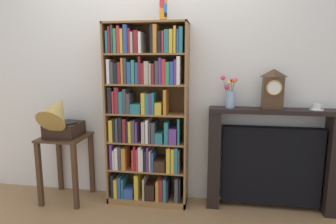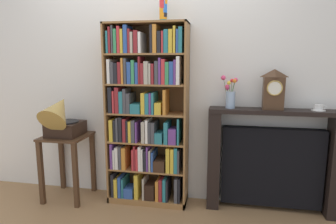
% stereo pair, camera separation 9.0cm
% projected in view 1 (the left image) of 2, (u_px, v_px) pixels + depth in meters
% --- Properties ---
extents(ground_plane, '(7.87, 6.40, 0.02)m').
position_uv_depth(ground_plane, '(146.00, 207.00, 2.93)').
color(ground_plane, '#997047').
extents(wall_back, '(4.87, 0.08, 2.61)m').
position_uv_depth(wall_back, '(168.00, 75.00, 2.96)').
color(wall_back, silver).
rests_on(wall_back, ground).
extents(bookshelf, '(0.81, 0.29, 1.81)m').
position_uv_depth(bookshelf, '(145.00, 118.00, 2.88)').
color(bookshelf, olive).
rests_on(bookshelf, ground).
extents(cup_stack, '(0.07, 0.07, 0.26)m').
position_uv_depth(cup_stack, '(163.00, 7.00, 2.66)').
color(cup_stack, '#28B2B7').
rests_on(cup_stack, bookshelf).
extents(side_table_left, '(0.45, 0.45, 0.69)m').
position_uv_depth(side_table_left, '(66.00, 154.00, 3.01)').
color(side_table_left, '#472D1C').
rests_on(side_table_left, ground).
extents(gramophone, '(0.32, 0.49, 0.50)m').
position_uv_depth(gramophone, '(60.00, 118.00, 2.87)').
color(gramophone, black).
rests_on(gramophone, side_table_left).
extents(fireplace_mantel, '(1.22, 0.23, 1.01)m').
position_uv_depth(fireplace_mantel, '(271.00, 160.00, 2.81)').
color(fireplace_mantel, black).
rests_on(fireplace_mantel, ground).
extents(mantel_clock, '(0.18, 0.12, 0.37)m').
position_uv_depth(mantel_clock, '(273.00, 89.00, 2.67)').
color(mantel_clock, '#472D1C').
rests_on(mantel_clock, fireplace_mantel).
extents(flower_vase, '(0.16, 0.12, 0.31)m').
position_uv_depth(flower_vase, '(230.00, 95.00, 2.75)').
color(flower_vase, '#99B2D1').
rests_on(flower_vase, fireplace_mantel).
extents(teacup_with_saucer, '(0.13, 0.12, 0.06)m').
position_uv_depth(teacup_with_saucer, '(317.00, 107.00, 2.64)').
color(teacup_with_saucer, white).
rests_on(teacup_with_saucer, fireplace_mantel).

